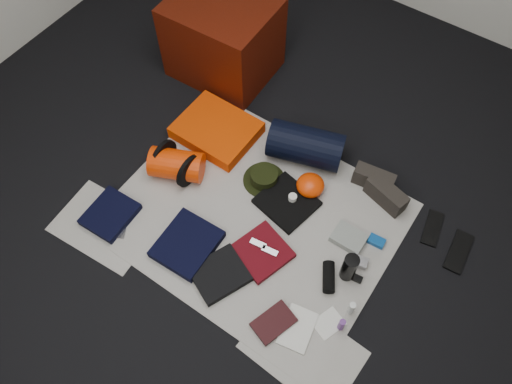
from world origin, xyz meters
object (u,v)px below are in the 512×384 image
Objects in this scene: water_bottle at (349,267)px; paperback_book at (274,322)px; red_cabinet at (223,39)px; compact_camera at (358,261)px; sleeping_pad at (217,130)px; stuff_sack at (177,165)px; navy_duffel at (306,145)px.

water_bottle is 0.50m from paperback_book.
compact_camera is at bearing -30.07° from red_cabinet.
compact_camera is (1.21, -0.28, -0.02)m from sleeping_pad.
paperback_book is (-0.20, -0.56, -0.01)m from compact_camera.
navy_duffel is at bearing 43.39° from stuff_sack.
compact_camera is 0.47× the size of paperback_book.
navy_duffel is 2.10× the size of paperback_book.
red_cabinet is 3.03× the size of paperback_book.
stuff_sack is at bearing 173.06° from compact_camera.
water_bottle is 0.95× the size of paperback_book.
sleeping_pad is at bearing 155.21° from compact_camera.
compact_camera is (0.02, 0.10, -0.08)m from water_bottle.
stuff_sack is at bearing 174.23° from paperback_book.
paperback_book is (1.31, -1.36, -0.26)m from red_cabinet.
red_cabinet is 0.64m from sleeping_pad.
sleeping_pad is at bearing 179.52° from navy_duffel.
red_cabinet is 0.96m from stuff_sack.
water_bottle is at bearing -59.16° from navy_duffel.
compact_camera is (0.64, -0.45, -0.10)m from navy_duffel.
red_cabinet is 1.75m from water_bottle.
compact_camera reaches higher than paperback_book.
paperback_book is at bearing -40.03° from sleeping_pad.
paperback_book is at bearing -84.18° from navy_duffel.
water_bottle is (1.20, 0.00, 0.01)m from stuff_sack.
sleeping_pad is at bearing -61.24° from red_cabinet.
red_cabinet reaches higher than sleeping_pad.
water_bottle is (0.62, -0.55, -0.02)m from navy_duffel.
stuff_sack is 1.20m from water_bottle.
water_bottle is at bearing 0.03° from stuff_sack.
navy_duffel is at bearing 138.12° from water_bottle.
red_cabinet reaches higher than water_bottle.
red_cabinet is 6.47× the size of compact_camera.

